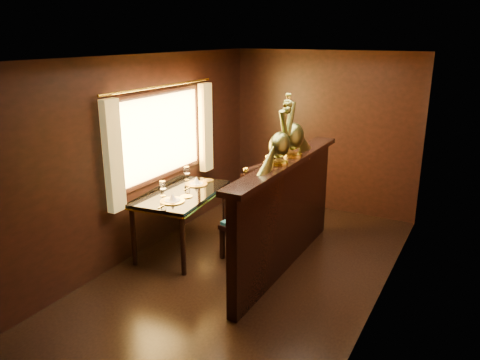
{
  "coord_description": "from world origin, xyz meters",
  "views": [
    {
      "loc": [
        2.32,
        -4.48,
        2.73
      ],
      "look_at": [
        -0.3,
        0.32,
        1.01
      ],
      "focal_mm": 35.0,
      "sensor_mm": 36.0,
      "label": 1
    }
  ],
  "objects": [
    {
      "name": "chair_left",
      "position": [
        -0.12,
        0.26,
        0.66
      ],
      "size": [
        0.54,
        0.56,
        1.27
      ],
      "rotation": [
        0.0,
        0.0,
        -0.19
      ],
      "color": "black",
      "rests_on": "ground"
    },
    {
      "name": "peacock_right",
      "position": [
        0.33,
        0.45,
        1.74
      ],
      "size": [
        0.24,
        0.63,
        0.75
      ],
      "primitive_type": null,
      "color": "#194B2C",
      "rests_on": "partition"
    },
    {
      "name": "dining_table",
      "position": [
        -1.05,
        0.12,
        0.73
      ],
      "size": [
        0.98,
        1.44,
        1.0
      ],
      "rotation": [
        0.0,
        0.0,
        0.12
      ],
      "color": "black",
      "rests_on": "ground"
    },
    {
      "name": "peacock_left",
      "position": [
        0.33,
        0.07,
        1.7
      ],
      "size": [
        0.22,
        0.58,
        0.69
      ],
      "primitive_type": null,
      "color": "#194B2C",
      "rests_on": "partition"
    },
    {
      "name": "chair_right",
      "position": [
        -0.21,
        1.0,
        0.65
      ],
      "size": [
        0.51,
        0.53,
        1.25
      ],
      "rotation": [
        0.0,
        0.0,
        -0.16
      ],
      "color": "black",
      "rests_on": "ground"
    },
    {
      "name": "room_shell",
      "position": [
        -0.09,
        0.02,
        1.58
      ],
      "size": [
        3.04,
        5.04,
        2.52
      ],
      "color": "black",
      "rests_on": "ground"
    },
    {
      "name": "partition",
      "position": [
        0.32,
        0.3,
        0.71
      ],
      "size": [
        0.26,
        2.7,
        1.36
      ],
      "color": "black",
      "rests_on": "ground"
    },
    {
      "name": "ground",
      "position": [
        0.0,
        0.0,
        0.0
      ],
      "size": [
        5.0,
        5.0,
        0.0
      ],
      "primitive_type": "plane",
      "color": "black",
      "rests_on": "ground"
    }
  ]
}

